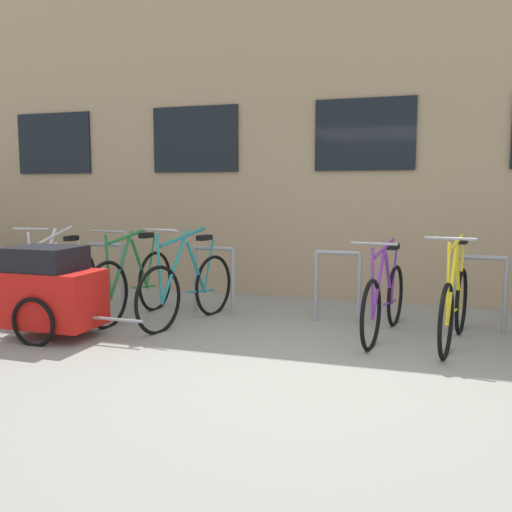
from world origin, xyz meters
The scene contains 9 objects.
ground_plane centered at (0.00, 0.00, 0.00)m, with size 42.00×42.00×0.00m, color gray.
storefront_building centered at (0.00, 6.13, 2.68)m, with size 28.00×5.89×5.35m.
bike_rack centered at (-0.11, 1.90, 0.49)m, with size 6.54×0.05×0.82m.
bicycle_white centered at (-3.33, 1.21, 0.40)m, with size 0.44×1.79×1.10m.
bicycle_teal centered at (-1.70, 1.35, 0.40)m, with size 0.51×1.73×1.11m.
bicycle_purple centered at (0.45, 1.44, 0.38)m, with size 0.44×1.74×1.03m.
bicycle_green centered at (-2.41, 1.38, 0.40)m, with size 0.44×1.73×1.08m.
bicycle_yellow centered at (1.13, 1.33, 0.39)m, with size 0.45×1.68×1.10m.
bike_trailer centered at (-2.73, 0.35, 0.48)m, with size 1.45×0.70×0.94m.
Camera 1 is at (0.94, -4.34, 1.50)m, focal length 39.53 mm.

